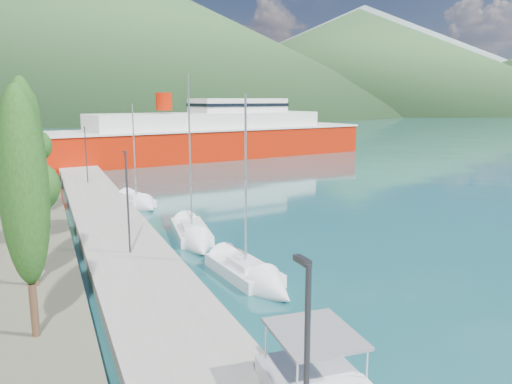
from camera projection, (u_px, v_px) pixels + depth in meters
name	position (u px, v px, depth m)	size (l,w,h in m)	color
ground	(96.00, 137.00, 130.78)	(1400.00, 1400.00, 0.00)	#174C51
quay	(103.00, 212.00, 42.37)	(5.00, 88.00, 0.80)	gray
hills_far	(166.00, 44.00, 620.61)	(1480.00, 900.00, 180.00)	slate
hills_near	(189.00, 47.00, 387.79)	(1010.00, 520.00, 115.00)	#2D4F28
tree_row	(32.00, 145.00, 45.10)	(3.82, 62.80, 10.22)	#47301E
lamp_posts	(122.00, 193.00, 31.07)	(0.15, 49.68, 6.06)	#2D2D33
sailboat_near	(259.00, 281.00, 26.54)	(3.05, 7.87, 11.03)	silver
sailboat_mid	(195.00, 240.00, 34.33)	(3.40, 8.85, 12.41)	silver
sailboat_far	(142.00, 204.00, 45.95)	(3.42, 7.27, 10.28)	silver
ferry	(210.00, 137.00, 84.16)	(58.58, 21.94, 11.39)	#A71603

